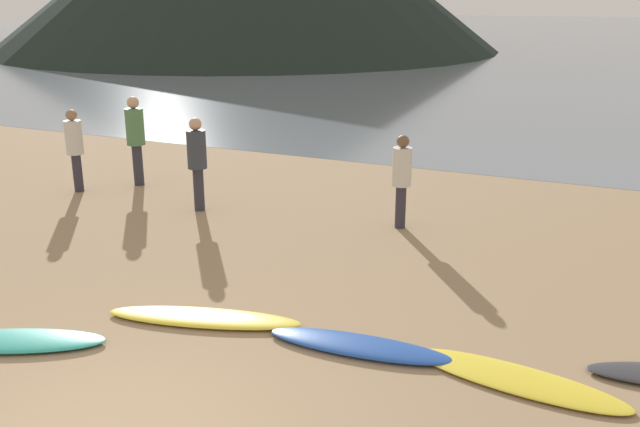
% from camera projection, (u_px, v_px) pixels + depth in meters
% --- Properties ---
extents(ground_plane, '(120.00, 120.00, 0.20)m').
position_uv_depth(ground_plane, '(420.00, 185.00, 14.59)').
color(ground_plane, '#997C5B').
rests_on(ground_plane, ground).
extents(ocean_water, '(140.00, 100.00, 0.01)m').
position_uv_depth(ocean_water, '(587.00, 37.00, 58.94)').
color(ocean_water, slate).
rests_on(ocean_water, ground).
extents(surfboard_3, '(2.13, 1.39, 0.09)m').
position_uv_depth(surfboard_3, '(13.00, 341.00, 7.80)').
color(surfboard_3, teal).
rests_on(surfboard_3, ground).
extents(surfboard_4, '(2.44, 1.13, 0.09)m').
position_uv_depth(surfboard_4, '(204.00, 318.00, 8.36)').
color(surfboard_4, yellow).
rests_on(surfboard_4, ground).
extents(surfboard_5, '(2.14, 0.67, 0.09)m').
position_uv_depth(surfboard_5, '(359.00, 346.00, 7.70)').
color(surfboard_5, '#1E479E').
rests_on(surfboard_5, ground).
extents(surfboard_6, '(2.29, 0.89, 0.06)m').
position_uv_depth(surfboard_6, '(518.00, 379.00, 7.06)').
color(surfboard_6, yellow).
rests_on(surfboard_6, ground).
extents(person_0, '(0.32, 0.32, 1.57)m').
position_uv_depth(person_0, '(402.00, 174.00, 11.40)').
color(person_0, '#2D2D38').
rests_on(person_0, ground).
extents(person_1, '(0.34, 0.34, 1.68)m').
position_uv_depth(person_1, '(197.00, 157.00, 12.30)').
color(person_1, '#2D2D38').
rests_on(person_1, ground).
extents(person_2, '(0.33, 0.33, 1.62)m').
position_uv_depth(person_2, '(74.00, 144.00, 13.49)').
color(person_2, '#2D2D38').
rests_on(person_2, ground).
extents(person_3, '(0.36, 0.36, 1.80)m').
position_uv_depth(person_3, '(135.00, 134.00, 13.91)').
color(person_3, '#2D2D38').
rests_on(person_3, ground).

